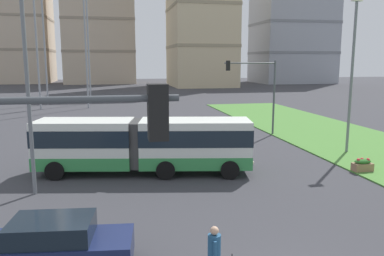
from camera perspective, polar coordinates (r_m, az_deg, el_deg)
name	(u,v)px	position (r m, az deg, el deg)	size (l,w,h in m)	color
articulated_bus	(144,144)	(21.60, -7.08, -2.36)	(12.06, 4.64, 3.00)	silver
car_navy_sedan	(57,245)	(12.73, -19.27, -15.98)	(4.57, 2.41, 1.58)	#19234C
car_silver_hatch	(96,138)	(28.55, -13.91, -1.43)	(4.60, 2.49, 1.58)	#B7BABF
pedestrian_crossing	(214,252)	(11.21, 3.28, -17.69)	(0.36, 0.57, 1.74)	#4C4238
flower_planter_3	(362,165)	(23.88, 23.77, -4.98)	(1.10, 0.56, 0.74)	#937051
traffic_light_near_left	(3,219)	(6.04, -26.04, -11.95)	(3.76, 0.28, 5.86)	#474C51
traffic_light_far_right	(258,84)	(32.69, 9.69, 6.37)	(4.42, 0.28, 6.22)	#474C51
streetlight_left	(27,76)	(19.01, -23.10, 6.98)	(0.70, 0.28, 10.10)	slate
streetlight_median	(352,71)	(27.91, 22.46, 7.75)	(0.70, 0.28, 10.16)	slate
apartment_tower_westcentre	(98,6)	(115.06, -13.62, 17.01)	(19.25, 14.63, 42.24)	#C6B299
apartment_tower_eastcentre	(293,10)	(118.23, 14.68, 16.38)	(20.77, 17.15, 40.63)	#9EA3AD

